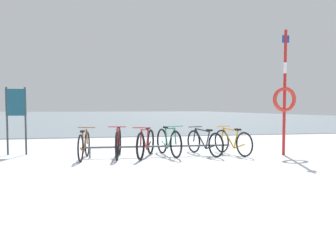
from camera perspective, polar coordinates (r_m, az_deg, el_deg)
The scene contains 10 objects.
ground at distance 58.84m, azimuth -11.50°, elevation 1.76°, with size 80.00×132.00×0.08m.
bike_rack at distance 8.88m, azimuth -1.71°, elevation -3.63°, with size 4.01×0.21×0.31m.
bicycle_0 at distance 8.73m, azimuth -14.37°, elevation -3.21°, with size 0.46×1.64×0.80m.
bicycle_1 at distance 8.82m, azimuth -8.63°, elevation -2.96°, with size 0.46×1.71×0.85m.
bicycle_2 at distance 8.81m, azimuth -3.87°, elevation -3.00°, with size 0.76×1.70×0.83m.
bicycle_3 at distance 9.03m, azimuth 0.11°, elevation -2.80°, with size 0.51×1.66×0.85m.
bicycle_4 at distance 9.26m, azimuth 6.30°, elevation -2.85°, with size 0.63×1.68×0.78m.
bicycle_5 at distance 9.46m, azimuth 11.12°, elevation -2.72°, with size 0.60×1.62×0.79m.
info_sign at distance 10.12m, azimuth -24.90°, elevation 2.67°, with size 0.55×0.09×1.90m.
rescue_post at distance 9.70m, azimuth 19.60°, elevation 4.98°, with size 0.70×0.11×3.46m.
Camera 1 is at (-0.05, -4.92, 1.32)m, focal length 35.07 mm.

